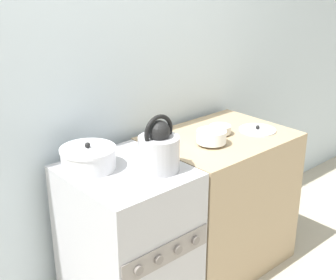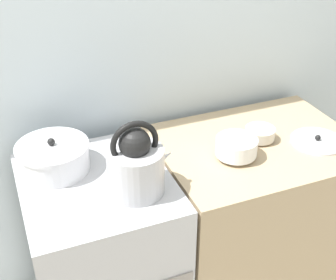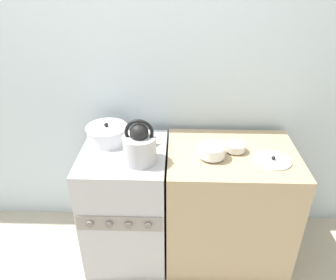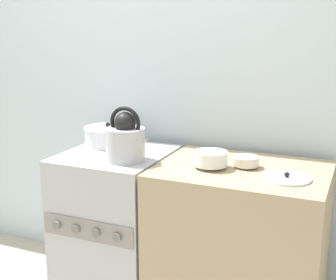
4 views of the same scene
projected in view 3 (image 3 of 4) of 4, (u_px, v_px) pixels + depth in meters
The scene contains 8 objects.
wall_back at pixel (128, 70), 2.20m from camera, with size 7.00×0.06×2.50m.
stove at pixel (127, 204), 2.26m from camera, with size 0.54×0.62×0.85m.
counter at pixel (227, 204), 2.26m from camera, with size 0.82×0.62×0.84m.
kettle at pixel (140, 146), 1.90m from camera, with size 0.24×0.20×0.28m.
cooking_pot at pixel (107, 134), 2.14m from camera, with size 0.27×0.27×0.13m.
enamel_bowl at pixel (212, 151), 1.98m from camera, with size 0.16×0.16×0.08m.
small_ceramic_bowl at pixel (235, 147), 2.05m from camera, with size 0.12×0.12×0.05m.
loose_pot_lid at pixel (273, 160), 1.96m from camera, with size 0.22×0.22×0.03m.
Camera 3 is at (0.34, -1.44, 1.92)m, focal length 35.00 mm.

